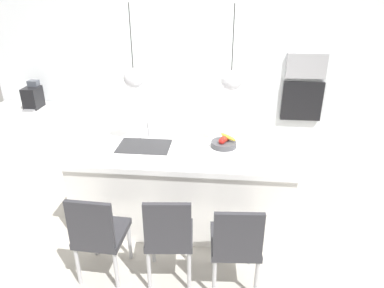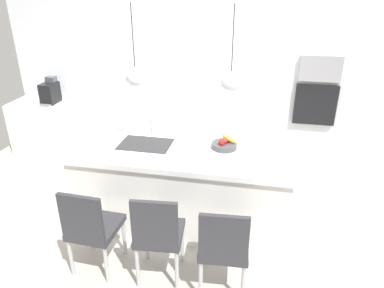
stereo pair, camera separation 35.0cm
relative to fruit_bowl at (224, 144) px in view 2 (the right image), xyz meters
The scene contains 15 objects.
floor 1.04m from the fruit_bowl, behind, with size 6.60×6.60×0.00m, color #BCB7AD.
back_wall 1.67m from the fruit_bowl, 105.47° to the left, with size 6.00×0.10×2.60m, color white.
kitchen_island 0.66m from the fruit_bowl, behind, with size 2.32×1.04×0.90m.
sink_basin 0.86m from the fruit_bowl, behind, with size 0.56×0.40×0.02m, color #2D2D30.
faucet 0.87m from the fruit_bowl, behind, with size 0.02×0.17×0.22m.
fruit_bowl is the anchor object (origin of this frame).
side_counter 3.13m from the fruit_bowl, 156.95° to the left, with size 1.10×0.60×0.84m, color white.
coffee_machine 3.02m from the fruit_bowl, 156.34° to the left, with size 0.20×0.35×0.38m.
microwave 1.92m from the fruit_bowl, 54.44° to the left, with size 0.54×0.08×0.34m, color #9E9EA3.
oven 1.85m from the fruit_bowl, 54.44° to the left, with size 0.56×0.08×0.56m, color black.
chair_near 1.56m from the fruit_bowl, 135.65° to the right, with size 0.44×0.47×0.90m.
chair_middle 1.21m from the fruit_bowl, 113.01° to the right, with size 0.45×0.45×0.92m.
chair_far 1.15m from the fruit_bowl, 82.71° to the right, with size 0.45×0.50×0.89m.
pendant_light_left 1.15m from the fruit_bowl, behind, with size 0.20×0.20×0.80m.
pendant_light_right 0.70m from the fruit_bowl, 58.51° to the right, with size 0.20×0.20×0.80m.
Camera 2 is at (0.78, -3.37, 2.53)m, focal length 33.48 mm.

